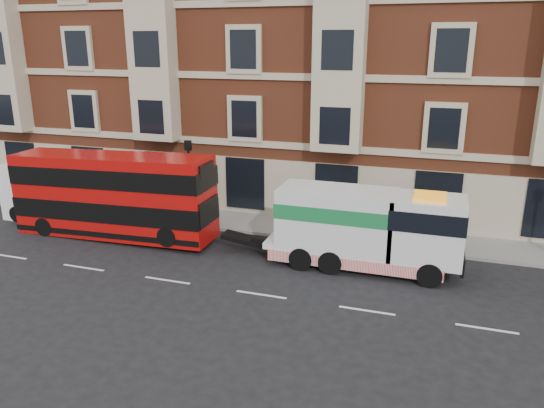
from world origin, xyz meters
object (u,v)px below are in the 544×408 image
(double_decker_bus, at_px, (113,194))
(box_van, at_px, (57,194))
(tow_truck, at_px, (363,228))
(pedestrian, at_px, (116,193))

(double_decker_bus, height_order, box_van, double_decker_bus)
(tow_truck, distance_m, box_van, 16.49)
(double_decker_bus, relative_size, box_van, 1.75)
(double_decker_bus, bearing_deg, box_van, 164.18)
(tow_truck, relative_size, pedestrian, 5.02)
(box_van, bearing_deg, pedestrian, 54.80)
(double_decker_bus, xyz_separation_m, box_van, (-4.38, 1.24, -0.71))
(tow_truck, height_order, pedestrian, tow_truck)
(double_decker_bus, bearing_deg, pedestrian, 123.23)
(tow_truck, bearing_deg, pedestrian, 165.54)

